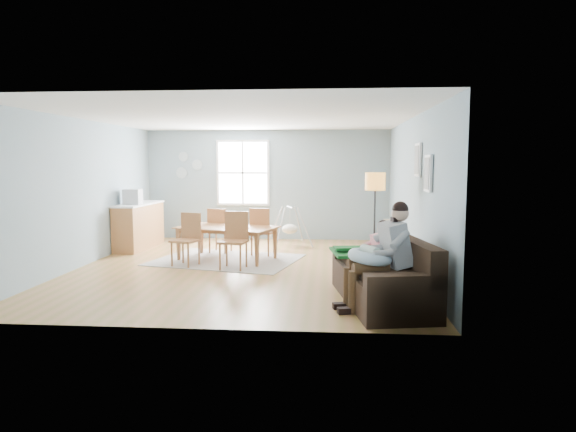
# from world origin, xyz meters

# --- Properties ---
(room) EXTENTS (8.40, 9.40, 3.90)m
(room) POSITION_xyz_m (0.00, 0.00, 2.42)
(room) COLOR olive
(window) EXTENTS (1.32, 0.08, 1.62)m
(window) POSITION_xyz_m (-0.60, 3.46, 1.65)
(window) COLOR white
(window) RESTS_ON room
(pictures) EXTENTS (0.05, 1.34, 0.74)m
(pictures) POSITION_xyz_m (2.97, -1.05, 1.85)
(pictures) COLOR white
(pictures) RESTS_ON room
(wall_plates) EXTENTS (0.67, 0.02, 0.66)m
(wall_plates) POSITION_xyz_m (-2.00, 3.47, 1.83)
(wall_plates) COLOR #89A0A5
(wall_plates) RESTS_ON room
(sofa) EXTENTS (1.31, 2.35, 0.90)m
(sofa) POSITION_xyz_m (2.31, -2.19, 0.32)
(sofa) COLOR black
(sofa) RESTS_ON room
(green_throw) EXTENTS (1.12, 0.97, 0.04)m
(green_throw) POSITION_xyz_m (2.10, -1.48, 0.57)
(green_throw) COLOR #14571E
(green_throw) RESTS_ON sofa
(beige_pillow) EXTENTS (0.17, 0.52, 0.51)m
(beige_pillow) POSITION_xyz_m (2.44, -1.58, 0.80)
(beige_pillow) COLOR beige
(beige_pillow) RESTS_ON sofa
(father) EXTENTS (1.04, 0.63, 1.41)m
(father) POSITION_xyz_m (2.22, -2.53, 0.76)
(father) COLOR gray
(father) RESTS_ON sofa
(nursing_pillow) EXTENTS (0.69, 0.68, 0.23)m
(nursing_pillow) POSITION_xyz_m (2.06, -2.55, 0.69)
(nursing_pillow) COLOR #A3BDCC
(nursing_pillow) RESTS_ON father
(infant) EXTENTS (0.26, 0.38, 0.14)m
(infant) POSITION_xyz_m (2.05, -2.52, 0.78)
(infant) COLOR silver
(infant) RESTS_ON nursing_pillow
(toddler) EXTENTS (0.59, 0.40, 0.87)m
(toddler) POSITION_xyz_m (2.19, -1.99, 0.75)
(toddler) COLOR white
(toddler) RESTS_ON sofa
(floor_lamp) EXTENTS (0.35, 0.35, 1.73)m
(floor_lamp) POSITION_xyz_m (2.33, -0.07, 1.43)
(floor_lamp) COLOR black
(floor_lamp) RESTS_ON room
(storage_cube) EXTENTS (0.48, 0.44, 0.47)m
(storage_cube) POSITION_xyz_m (2.16, -1.94, 0.24)
(storage_cube) COLOR white
(storage_cube) RESTS_ON room
(rug) EXTENTS (3.07, 2.60, 0.01)m
(rug) POSITION_xyz_m (-0.47, 0.64, 0.01)
(rug) COLOR #9B948E
(rug) RESTS_ON room
(dining_table) EXTENTS (2.09, 1.54, 0.66)m
(dining_table) POSITION_xyz_m (-0.47, 0.64, 0.33)
(dining_table) COLOR brown
(dining_table) RESTS_ON rug
(chair_sw) EXTENTS (0.56, 0.56, 0.97)m
(chair_sw) POSITION_xyz_m (-1.08, 0.11, 0.56)
(chair_sw) COLOR #9B5635
(chair_sw) RESTS_ON rug
(chair_se) EXTENTS (0.52, 0.52, 1.03)m
(chair_se) POSITION_xyz_m (-0.16, -0.10, 0.59)
(chair_se) COLOR #9B5635
(chair_se) RESTS_ON rug
(chair_nw) EXTENTS (0.50, 0.50, 0.95)m
(chair_nw) POSITION_xyz_m (-0.78, 1.40, 0.54)
(chair_nw) COLOR #9B5635
(chair_nw) RESTS_ON rug
(chair_ne) EXTENTS (0.53, 0.53, 0.99)m
(chair_ne) POSITION_xyz_m (0.16, 1.17, 0.57)
(chair_ne) COLOR #9B5635
(chair_ne) RESTS_ON rug
(counter) EXTENTS (0.60, 1.82, 1.01)m
(counter) POSITION_xyz_m (-2.70, 1.94, 0.51)
(counter) COLOR brown
(counter) RESTS_ON room
(monitor) EXTENTS (0.36, 0.35, 0.33)m
(monitor) POSITION_xyz_m (-2.70, 1.59, 1.17)
(monitor) COLOR #A9A9AE
(monitor) RESTS_ON counter
(baby_swing) EXTENTS (1.10, 1.11, 0.90)m
(baby_swing) POSITION_xyz_m (0.64, 2.50, 0.40)
(baby_swing) COLOR #A9A9AE
(baby_swing) RESTS_ON room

